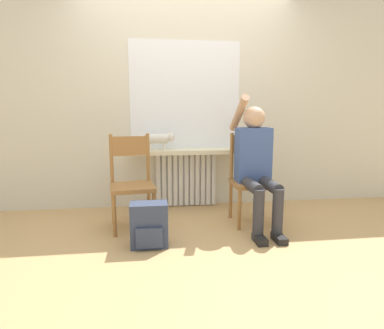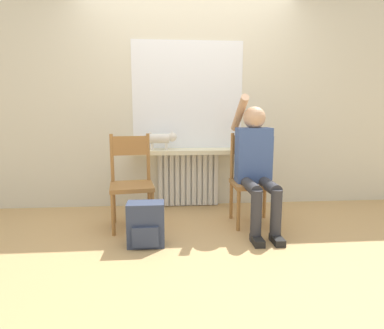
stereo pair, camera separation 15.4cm
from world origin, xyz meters
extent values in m
plane|color=tan|center=(0.00, 0.00, 0.00)|extent=(12.00, 12.00, 0.00)
cube|color=beige|center=(0.00, 1.23, 1.35)|extent=(7.00, 0.06, 2.70)
cube|color=silver|center=(0.00, 1.16, 0.33)|extent=(0.74, 0.05, 0.66)
cube|color=silver|center=(-0.34, 1.12, 0.33)|extent=(0.05, 0.03, 0.64)
cube|color=silver|center=(-0.27, 1.12, 0.33)|extent=(0.05, 0.03, 0.64)
cube|color=silver|center=(-0.20, 1.12, 0.33)|extent=(0.05, 0.03, 0.64)
cube|color=silver|center=(-0.13, 1.12, 0.33)|extent=(0.05, 0.03, 0.64)
cube|color=silver|center=(-0.07, 1.12, 0.33)|extent=(0.05, 0.03, 0.64)
cube|color=silver|center=(0.00, 1.12, 0.33)|extent=(0.05, 0.03, 0.64)
cube|color=silver|center=(0.07, 1.12, 0.33)|extent=(0.05, 0.03, 0.64)
cube|color=silver|center=(0.13, 1.12, 0.33)|extent=(0.05, 0.03, 0.64)
cube|color=silver|center=(0.20, 1.12, 0.33)|extent=(0.05, 0.03, 0.64)
cube|color=silver|center=(0.27, 1.12, 0.33)|extent=(0.05, 0.03, 0.64)
cube|color=silver|center=(0.34, 1.12, 0.33)|extent=(0.05, 0.03, 0.64)
cube|color=beige|center=(0.00, 1.05, 0.69)|extent=(1.36, 0.31, 0.05)
cube|color=white|center=(0.00, 1.20, 1.34)|extent=(1.31, 0.01, 1.25)
cube|color=#9E6B38|center=(-0.61, 0.43, 0.42)|extent=(0.47, 0.47, 0.04)
cylinder|color=#9E6B38|center=(-0.77, 0.23, 0.20)|extent=(0.04, 0.04, 0.40)
cylinder|color=#9E6B38|center=(-0.40, 0.28, 0.20)|extent=(0.04, 0.04, 0.40)
cylinder|color=#9E6B38|center=(-0.82, 0.59, 0.20)|extent=(0.04, 0.04, 0.40)
cylinder|color=#9E6B38|center=(-0.45, 0.64, 0.20)|extent=(0.04, 0.04, 0.40)
cylinder|color=#9E6B38|center=(-0.82, 0.59, 0.68)|extent=(0.04, 0.04, 0.49)
cylinder|color=#9E6B38|center=(-0.45, 0.64, 0.68)|extent=(0.04, 0.04, 0.49)
cube|color=#9E6B38|center=(-0.63, 0.62, 0.81)|extent=(0.38, 0.07, 0.20)
cube|color=#9E6B38|center=(0.61, 0.43, 0.42)|extent=(0.42, 0.42, 0.04)
cylinder|color=#9E6B38|center=(0.42, 0.25, 0.20)|extent=(0.04, 0.04, 0.40)
cylinder|color=#9E6B38|center=(0.79, 0.25, 0.20)|extent=(0.04, 0.04, 0.40)
cylinder|color=#9E6B38|center=(0.43, 0.62, 0.20)|extent=(0.04, 0.04, 0.40)
cylinder|color=#9E6B38|center=(0.80, 0.62, 0.20)|extent=(0.04, 0.04, 0.40)
cylinder|color=#9E6B38|center=(0.43, 0.62, 0.68)|extent=(0.04, 0.04, 0.49)
cylinder|color=#9E6B38|center=(0.80, 0.62, 0.68)|extent=(0.04, 0.04, 0.49)
cube|color=#9E6B38|center=(0.61, 0.62, 0.81)|extent=(0.38, 0.03, 0.20)
cylinder|color=#333338|center=(0.52, 0.22, 0.46)|extent=(0.11, 0.47, 0.11)
cylinder|color=#333338|center=(0.70, 0.22, 0.46)|extent=(0.11, 0.47, 0.11)
cylinder|color=#333338|center=(0.52, -0.02, 0.24)|extent=(0.10, 0.10, 0.47)
cylinder|color=#333338|center=(0.70, -0.02, 0.24)|extent=(0.10, 0.10, 0.47)
cube|color=black|center=(0.52, -0.08, 0.03)|extent=(0.09, 0.20, 0.06)
cube|color=black|center=(0.70, -0.08, 0.03)|extent=(0.09, 0.20, 0.06)
cube|color=#3D5693|center=(0.61, 0.46, 0.72)|extent=(0.34, 0.20, 0.55)
sphere|color=tan|center=(0.61, 0.46, 1.09)|extent=(0.22, 0.22, 0.22)
cylinder|color=tan|center=(0.49, 0.59, 1.13)|extent=(0.08, 0.50, 0.38)
cylinder|color=#3D5693|center=(0.76, 0.42, 0.69)|extent=(0.08, 0.08, 0.44)
cylinder|color=silver|center=(-0.34, 1.01, 0.85)|extent=(0.23, 0.11, 0.11)
sphere|color=silver|center=(-0.19, 1.01, 0.86)|extent=(0.11, 0.11, 0.11)
cone|color=silver|center=(-0.19, 0.99, 0.91)|extent=(0.04, 0.04, 0.04)
cone|color=silver|center=(-0.19, 1.04, 0.91)|extent=(0.04, 0.04, 0.04)
cylinder|color=silver|center=(-0.26, 0.99, 0.75)|extent=(0.03, 0.03, 0.08)
cylinder|color=silver|center=(-0.26, 1.04, 0.75)|extent=(0.03, 0.03, 0.08)
cylinder|color=silver|center=(-0.43, 0.99, 0.75)|extent=(0.03, 0.03, 0.08)
cylinder|color=silver|center=(-0.43, 1.04, 0.75)|extent=(0.03, 0.03, 0.08)
cylinder|color=silver|center=(-0.50, 1.01, 0.87)|extent=(0.16, 0.03, 0.11)
cube|color=#333D56|center=(-0.45, -0.01, 0.19)|extent=(0.32, 0.19, 0.38)
cube|color=#333D56|center=(-0.45, -0.13, 0.11)|extent=(0.22, 0.03, 0.17)
camera|label=1|loc=(-0.43, -2.67, 1.15)|focal=30.00mm
camera|label=2|loc=(-0.27, -2.69, 1.15)|focal=30.00mm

